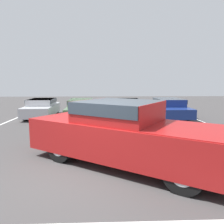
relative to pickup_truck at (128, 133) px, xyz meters
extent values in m
plane|color=#423F3F|center=(-1.28, -0.57, -0.91)|extent=(60.00, 60.00, 0.00)
cube|color=white|center=(-6.44, 8.56, -0.91)|extent=(0.12, 5.36, 0.01)
cube|color=white|center=(-3.54, 8.56, -0.91)|extent=(0.12, 5.36, 0.01)
cube|color=white|center=(-0.63, 8.56, -0.91)|extent=(0.12, 5.36, 0.01)
cube|color=white|center=(2.27, 8.56, -0.91)|extent=(0.12, 5.36, 0.01)
cube|color=white|center=(5.18, 8.56, -0.91)|extent=(0.12, 5.36, 0.01)
cube|color=white|center=(-0.02, -2.69, -0.91)|extent=(8.86, 0.12, 0.01)
cube|color=#A51919|center=(-0.02, 0.01, -0.17)|extent=(6.11, 5.06, 0.95)
cube|color=#A51919|center=(-0.26, 0.18, 0.61)|extent=(2.85, 2.78, 0.59)
cube|color=#2D3842|center=(-0.26, 0.18, 0.74)|extent=(2.85, 2.81, 0.33)
cube|color=#A51919|center=(1.55, -1.05, 0.26)|extent=(2.94, 2.88, 0.14)
cylinder|color=black|center=(1.95, -0.29, -0.46)|extent=(0.93, 0.77, 0.91)
cylinder|color=#ADADB2|center=(1.95, -0.29, -0.46)|extent=(0.60, 0.55, 0.50)
cylinder|color=black|center=(0.99, -1.70, -0.46)|extent=(0.93, 0.77, 0.91)
cylinder|color=#ADADB2|center=(0.99, -1.70, -0.46)|extent=(0.60, 0.55, 0.50)
cylinder|color=black|center=(-1.02, 1.72, -0.46)|extent=(0.93, 0.77, 0.91)
cylinder|color=#ADADB2|center=(-1.02, 1.72, -0.46)|extent=(0.60, 0.55, 0.50)
cylinder|color=black|center=(-1.98, 0.31, -0.46)|extent=(0.93, 0.77, 0.91)
cylinder|color=#ADADB2|center=(-1.98, 0.31, -0.46)|extent=(0.60, 0.55, 0.50)
cube|color=#B7BABF|center=(-4.89, 8.79, -0.42)|extent=(1.90, 4.30, 0.63)
cube|color=#B7BABF|center=(-4.90, 8.88, 0.09)|extent=(1.62, 2.26, 0.41)
cube|color=#2D3842|center=(-4.90, 8.88, 0.18)|extent=(1.69, 2.21, 0.24)
cylinder|color=black|center=(-4.10, 7.59, -0.59)|extent=(0.25, 0.65, 0.64)
cylinder|color=#ADADB2|center=(-4.10, 7.59, -0.59)|extent=(0.25, 0.36, 0.35)
cylinder|color=black|center=(-5.60, 7.54, -0.59)|extent=(0.25, 0.65, 0.64)
cylinder|color=#ADADB2|center=(-5.60, 7.54, -0.59)|extent=(0.25, 0.36, 0.35)
cylinder|color=black|center=(-4.19, 10.05, -0.59)|extent=(0.25, 0.65, 0.64)
cylinder|color=#ADADB2|center=(-4.19, 10.05, -0.59)|extent=(0.25, 0.36, 0.35)
cylinder|color=black|center=(-5.68, 10.00, -0.59)|extent=(0.25, 0.65, 0.64)
cylinder|color=#ADADB2|center=(-5.68, 10.00, -0.59)|extent=(0.25, 0.36, 0.35)
cube|color=#4C6B47|center=(-2.21, 8.50, -0.44)|extent=(1.82, 4.69, 0.60)
cube|color=#4C6B47|center=(-2.22, 8.60, 0.08)|extent=(1.56, 2.45, 0.43)
cube|color=#2D3842|center=(-2.22, 8.60, 0.16)|extent=(1.63, 2.41, 0.26)
cylinder|color=black|center=(-1.46, 7.17, -0.59)|extent=(0.24, 0.65, 0.64)
cylinder|color=#ADADB2|center=(-1.46, 7.17, -0.59)|extent=(0.25, 0.36, 0.35)
cylinder|color=black|center=(-2.90, 7.14, -0.59)|extent=(0.24, 0.65, 0.64)
cylinder|color=#ADADB2|center=(-2.90, 7.14, -0.59)|extent=(0.25, 0.36, 0.35)
cylinder|color=black|center=(-1.52, 9.87, -0.59)|extent=(0.24, 0.65, 0.64)
cylinder|color=#ADADB2|center=(-1.52, 9.87, -0.59)|extent=(0.25, 0.36, 0.35)
cylinder|color=black|center=(-2.97, 9.83, -0.59)|extent=(0.24, 0.65, 0.64)
cylinder|color=#ADADB2|center=(-2.97, 9.83, -0.59)|extent=(0.25, 0.36, 0.35)
cube|color=#4C6B47|center=(0.92, 8.74, -0.44)|extent=(2.03, 4.55, 0.60)
cube|color=#4C6B47|center=(0.93, 8.83, 0.06)|extent=(1.68, 2.41, 0.40)
cube|color=#2D3842|center=(0.93, 8.83, 0.14)|extent=(1.75, 2.37, 0.24)
cylinder|color=black|center=(1.58, 7.41, -0.59)|extent=(0.27, 0.65, 0.64)
cylinder|color=#ADADB2|center=(1.58, 7.41, -0.59)|extent=(0.26, 0.37, 0.35)
cylinder|color=black|center=(0.09, 7.51, -0.59)|extent=(0.27, 0.65, 0.64)
cylinder|color=#ADADB2|center=(0.09, 7.51, -0.59)|extent=(0.26, 0.37, 0.35)
cylinder|color=black|center=(1.75, 9.98, -0.59)|extent=(0.27, 0.65, 0.64)
cylinder|color=#ADADB2|center=(1.75, 9.98, -0.59)|extent=(0.26, 0.37, 0.35)
cylinder|color=black|center=(0.26, 10.08, -0.59)|extent=(0.27, 0.65, 0.64)
cylinder|color=#ADADB2|center=(0.26, 10.08, -0.59)|extent=(0.26, 0.37, 0.35)
cube|color=navy|center=(3.73, 8.47, -0.45)|extent=(1.88, 4.65, 0.59)
cube|color=navy|center=(3.72, 8.56, 0.09)|extent=(1.63, 2.42, 0.47)
cube|color=#2D3842|center=(3.72, 8.56, 0.18)|extent=(1.70, 2.38, 0.28)
cylinder|color=black|center=(4.52, 7.14, -0.60)|extent=(0.25, 0.63, 0.62)
cylinder|color=#ADADB2|center=(4.52, 7.14, -0.60)|extent=(0.26, 0.35, 0.34)
cylinder|color=black|center=(2.97, 7.12, -0.60)|extent=(0.25, 0.63, 0.62)
cylinder|color=#ADADB2|center=(2.97, 7.12, -0.60)|extent=(0.26, 0.35, 0.34)
cylinder|color=black|center=(4.48, 9.82, -0.60)|extent=(0.25, 0.63, 0.62)
cylinder|color=#ADADB2|center=(4.48, 9.82, -0.60)|extent=(0.26, 0.35, 0.34)
cylinder|color=black|center=(2.93, 9.80, -0.60)|extent=(0.25, 0.63, 0.62)
cylinder|color=#ADADB2|center=(2.93, 9.80, -0.60)|extent=(0.26, 0.35, 0.34)
cube|color=#B7B2A8|center=(1.14, 12.03, -0.84)|extent=(1.85, 0.20, 0.14)
camera|label=1|loc=(-0.70, -6.04, 1.46)|focal=35.00mm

